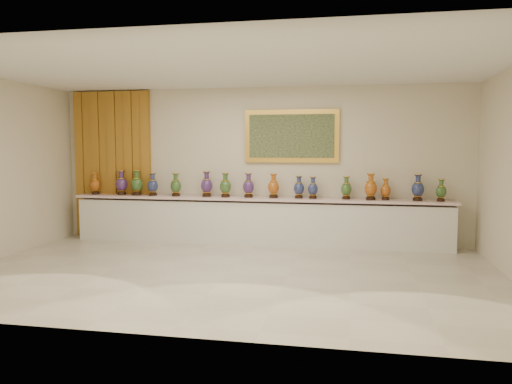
% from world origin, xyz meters
% --- Properties ---
extents(ground, '(8.00, 8.00, 0.00)m').
position_xyz_m(ground, '(0.00, 0.00, 0.00)').
color(ground, beige).
rests_on(ground, ground).
extents(room, '(8.00, 8.00, 8.00)m').
position_xyz_m(room, '(-2.44, 2.44, 1.59)').
color(room, beige).
rests_on(room, ground).
extents(counter, '(7.28, 0.48, 0.90)m').
position_xyz_m(counter, '(0.00, 2.27, 0.44)').
color(counter, white).
rests_on(counter, ground).
extents(vase_0, '(0.25, 0.25, 0.45)m').
position_xyz_m(vase_0, '(-3.34, 2.26, 1.10)').
color(vase_0, black).
rests_on(vase_0, counter).
extents(vase_1, '(0.29, 0.29, 0.49)m').
position_xyz_m(vase_1, '(-2.77, 2.27, 1.12)').
color(vase_1, black).
rests_on(vase_1, counter).
extents(vase_2, '(0.31, 0.31, 0.50)m').
position_xyz_m(vase_2, '(-2.44, 2.26, 1.12)').
color(vase_2, black).
rests_on(vase_2, counter).
extents(vase_3, '(0.24, 0.24, 0.45)m').
position_xyz_m(vase_3, '(-2.09, 2.23, 1.10)').
color(vase_3, black).
rests_on(vase_3, counter).
extents(vase_4, '(0.22, 0.22, 0.45)m').
position_xyz_m(vase_4, '(-1.60, 2.22, 1.10)').
color(vase_4, black).
rests_on(vase_4, counter).
extents(vase_5, '(0.24, 0.24, 0.49)m').
position_xyz_m(vase_5, '(-0.98, 2.25, 1.12)').
color(vase_5, black).
rests_on(vase_5, counter).
extents(vase_6, '(0.26, 0.26, 0.47)m').
position_xyz_m(vase_6, '(-0.60, 2.22, 1.11)').
color(vase_6, black).
rests_on(vase_6, counter).
extents(vase_7, '(0.29, 0.29, 0.47)m').
position_xyz_m(vase_7, '(-0.16, 2.25, 1.11)').
color(vase_7, black).
rests_on(vase_7, counter).
extents(vase_8, '(0.23, 0.23, 0.46)m').
position_xyz_m(vase_8, '(0.32, 2.26, 1.11)').
color(vase_8, black).
rests_on(vase_8, counter).
extents(vase_9, '(0.26, 0.26, 0.42)m').
position_xyz_m(vase_9, '(0.80, 2.29, 1.09)').
color(vase_9, black).
rests_on(vase_9, counter).
extents(vase_10, '(0.24, 0.24, 0.41)m').
position_xyz_m(vase_10, '(1.07, 2.26, 1.08)').
color(vase_10, black).
rests_on(vase_10, counter).
extents(vase_11, '(0.23, 0.23, 0.42)m').
position_xyz_m(vase_11, '(1.68, 2.29, 1.09)').
color(vase_11, black).
rests_on(vase_11, counter).
extents(vase_12, '(0.28, 0.28, 0.49)m').
position_xyz_m(vase_12, '(2.12, 2.21, 1.12)').
color(vase_12, black).
rests_on(vase_12, counter).
extents(vase_13, '(0.24, 0.24, 0.39)m').
position_xyz_m(vase_13, '(2.38, 2.28, 1.08)').
color(vase_13, black).
rests_on(vase_13, counter).
extents(vase_14, '(0.23, 0.23, 0.48)m').
position_xyz_m(vase_14, '(2.94, 2.25, 1.12)').
color(vase_14, black).
rests_on(vase_14, counter).
extents(vase_15, '(0.20, 0.20, 0.40)m').
position_xyz_m(vase_15, '(3.34, 2.23, 1.08)').
color(vase_15, black).
rests_on(vase_15, counter).
extents(label_card, '(0.10, 0.06, 0.00)m').
position_xyz_m(label_card, '(-1.97, 2.13, 0.90)').
color(label_card, white).
rests_on(label_card, counter).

